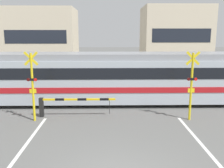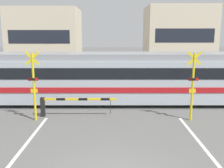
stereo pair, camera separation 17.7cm
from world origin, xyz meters
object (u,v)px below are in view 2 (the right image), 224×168
(commuter_train, at_px, (87,76))
(crossing_signal_left, at_px, (32,83))
(crossing_signal_right, at_px, (192,83))
(pedestrian, at_px, (98,71))
(crossing_barrier_near, at_px, (62,103))
(crossing_barrier_far, at_px, (147,83))

(commuter_train, relative_size, crossing_signal_left, 5.60)
(commuter_train, xyz_separation_m, crossing_signal_left, (-2.34, -3.33, 0.23))
(commuter_train, height_order, crossing_signal_left, crossing_signal_left)
(commuter_train, xyz_separation_m, crossing_signal_right, (5.37, -3.33, 0.23))
(commuter_train, height_order, pedestrian, commuter_train)
(crossing_signal_right, xyz_separation_m, pedestrian, (-5.06, 9.75, -0.84))
(commuter_train, height_order, crossing_barrier_near, commuter_train)
(crossing_signal_left, distance_m, crossing_signal_right, 7.71)
(commuter_train, relative_size, crossing_barrier_near, 4.89)
(crossing_barrier_near, distance_m, crossing_barrier_far, 7.54)
(crossing_signal_left, height_order, pedestrian, crossing_signal_left)
(commuter_train, bearing_deg, crossing_barrier_near, -111.49)
(crossing_barrier_far, relative_size, pedestrian, 2.18)
(crossing_barrier_near, xyz_separation_m, crossing_barrier_far, (5.18, 5.48, 0.00))
(crossing_barrier_far, relative_size, crossing_signal_right, 1.15)
(crossing_barrier_near, bearing_deg, crossing_barrier_far, 46.59)
(pedestrian, bearing_deg, crossing_barrier_far, -43.99)
(crossing_barrier_far, bearing_deg, crossing_signal_left, -136.68)
(crossing_barrier_far, distance_m, crossing_signal_right, 6.31)
(crossing_signal_right, height_order, pedestrian, crossing_signal_right)
(crossing_signal_right, bearing_deg, commuter_train, 148.21)
(crossing_barrier_near, relative_size, crossing_signal_right, 1.15)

